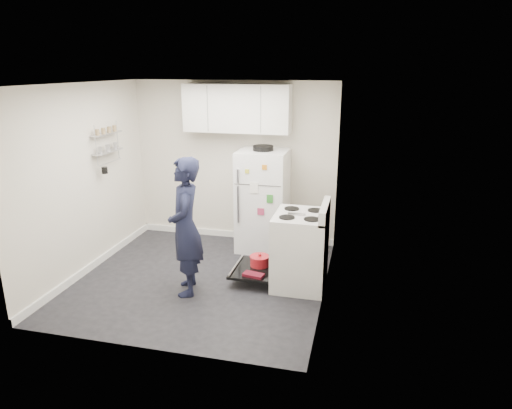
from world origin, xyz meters
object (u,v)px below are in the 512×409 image
(open_oven_door, at_px, (256,266))
(refrigerator, at_px, (263,200))
(person, at_px, (185,227))
(electric_range, at_px, (299,250))

(open_oven_door, bearing_deg, refrigerator, 98.24)
(refrigerator, bearing_deg, person, -110.17)
(electric_range, height_order, open_oven_door, electric_range)
(electric_range, xyz_separation_m, person, (-1.31, -0.51, 0.38))
(open_oven_door, relative_size, person, 0.41)
(open_oven_door, height_order, person, person)
(electric_range, bearing_deg, open_oven_door, 176.83)
(electric_range, bearing_deg, refrigerator, 123.36)
(electric_range, relative_size, open_oven_door, 1.57)
(electric_range, xyz_separation_m, refrigerator, (-0.72, 1.10, 0.30))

